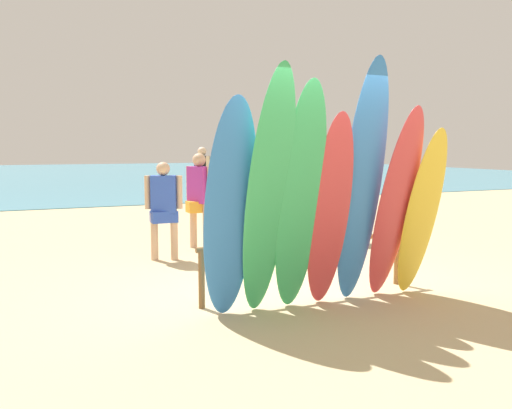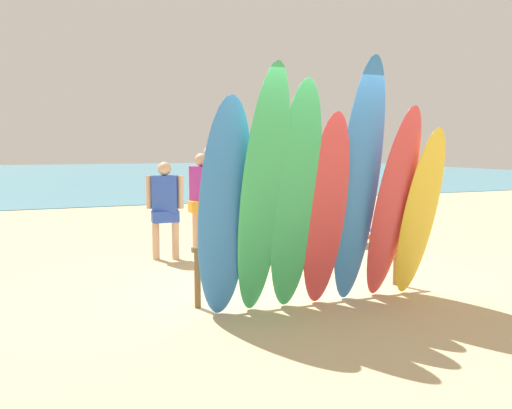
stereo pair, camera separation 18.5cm
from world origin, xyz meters
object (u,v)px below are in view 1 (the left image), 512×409
Objects in this scene: beachgoer_by_water at (229,183)px; beach_chair_red at (348,221)px; surfboard_green_2 at (300,199)px; surfboard_red_3 at (330,211)px; surfboard_red_5 at (396,205)px; surfboard_blue_4 at (362,183)px; surfboard_blue_0 at (230,210)px; beachgoer_near_rack at (199,194)px; surfboard_green_1 at (268,194)px; beachgoer_strolling at (202,174)px; beachgoer_photographing at (218,180)px; surfboard_yellow_6 at (422,214)px; surfboard_rack at (307,251)px; beachgoer_midbeach at (164,204)px.

beachgoer_by_water reaches higher than beach_chair_red.
surfboard_green_2 reaches higher than surfboard_red_3.
surfboard_green_2 is 0.41m from surfboard_red_3.
surfboard_blue_4 is at bearing 169.42° from surfboard_red_5.
surfboard_blue_0 reaches higher than beachgoer_near_rack.
surfboard_green_1 is at bearing -18.89° from surfboard_blue_0.
surfboard_blue_0 reaches higher than beachgoer_by_water.
surfboard_green_1 is 1.58× the size of beachgoer_by_water.
surfboard_green_2 is at bearing 153.93° from beachgoer_strolling.
surfboard_red_3 is 0.95× the size of surfboard_red_5.
surfboard_red_5 is at bearing -7.45° from surfboard_blue_4.
surfboard_blue_0 is 1.42× the size of beachgoer_photographing.
surfboard_yellow_6 is at bearing -4.56° from beachgoer_near_rack.
beachgoer_near_rack is at bearing 73.35° from surfboard_blue_0.
surfboard_yellow_6 reaches higher than beachgoer_strolling.
beachgoer_photographing is (1.52, 7.94, -0.14)m from surfboard_red_3.
surfboard_rack is 1.56× the size of beachgoer_strolling.
surfboard_green_2 is at bearing -26.60° from beachgoer_near_rack.
surfboard_blue_0 reaches higher than surfboard_red_3.
surfboard_red_5 is (0.83, -0.05, 0.04)m from surfboard_red_3.
beachgoer_midbeach is 1.94× the size of beach_chair_red.
surfboard_green_1 is at bearing -32.15° from beachgoer_near_rack.
beachgoer_near_rack is (0.86, 3.78, -0.18)m from surfboard_blue_0.
surfboard_rack is 1.64× the size of beachgoer_by_water.
beachgoer_by_water is 1.04× the size of beachgoer_photographing.
beachgoer_near_rack is 1.03× the size of beachgoer_photographing.
surfboard_green_2 is 8.20m from beachgoer_photographing.
surfboard_rack is 3.34m from beachgoer_near_rack.
beachgoer_near_rack is at bearing 88.55° from surfboard_green_2.
beach_chair_red is (1.51, 3.28, -0.68)m from surfboard_red_5.
surfboard_blue_4 is at bearing 164.72° from beachgoer_by_water.
surfboard_green_1 is 1.06× the size of surfboard_green_2.
surfboard_red_3 is 9.04m from beachgoer_strolling.
beachgoer_near_rack is at bearing 168.06° from beach_chair_red.
surfboard_blue_4 reaches higher than beachgoer_strolling.
surfboard_yellow_6 reaches higher than beachgoer_by_water.
surfboard_green_2 reaches higher than beachgoer_near_rack.
surfboard_red_3 is at bearing -6.16° from surfboard_blue_0.
beachgoer_photographing is at bearing 131.40° from beachgoer_near_rack.
beachgoer_midbeach is (-0.78, -0.66, -0.07)m from beachgoer_near_rack.
surfboard_rack is at bearing -48.22° from beachgoer_midbeach.
surfboard_red_5 reaches higher than beach_chair_red.
surfboard_rack is 7.58m from beachgoer_photographing.
surfboard_blue_4 reaches higher than surfboard_yellow_6.
beachgoer_strolling reaches higher than beachgoer_midbeach.
beach_chair_red is (1.16, 3.31, -0.57)m from surfboard_yellow_6.
surfboard_yellow_6 is (0.35, -0.03, -0.12)m from surfboard_red_5.
surfboard_yellow_6 is at bearing -4.99° from surfboard_green_1.
beachgoer_strolling reaches higher than surfboard_rack.
beachgoer_midbeach is 3.44m from beach_chair_red.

